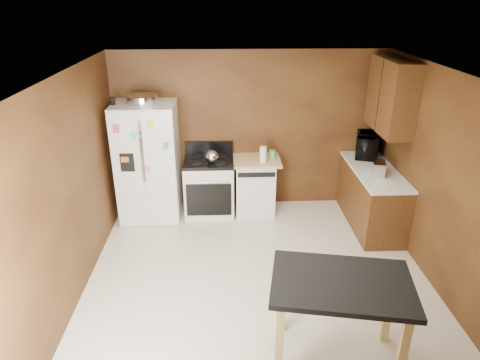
{
  "coord_description": "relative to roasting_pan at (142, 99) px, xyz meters",
  "views": [
    {
      "loc": [
        -0.4,
        -4.22,
        3.27
      ],
      "look_at": [
        -0.2,
        0.85,
        1.03
      ],
      "focal_mm": 32.0,
      "sensor_mm": 36.0,
      "label": 1
    }
  ],
  "objects": [
    {
      "name": "floor",
      "position": [
        1.56,
        -1.9,
        -1.86
      ],
      "size": [
        4.5,
        4.5,
        0.0
      ],
      "primitive_type": "plane",
      "color": "white",
      "rests_on": "ground"
    },
    {
      "name": "ceiling",
      "position": [
        1.56,
        -1.9,
        0.64
      ],
      "size": [
        4.5,
        4.5,
        0.0
      ],
      "primitive_type": "plane",
      "rotation": [
        3.14,
        0.0,
        0.0
      ],
      "color": "white",
      "rests_on": "ground"
    },
    {
      "name": "wall_back",
      "position": [
        1.56,
        0.35,
        -0.61
      ],
      "size": [
        4.2,
        0.0,
        4.2
      ],
      "primitive_type": "plane",
      "rotation": [
        1.57,
        0.0,
        0.0
      ],
      "color": "brown",
      "rests_on": "ground"
    },
    {
      "name": "wall_front",
      "position": [
        1.56,
        -4.15,
        -0.61
      ],
      "size": [
        4.2,
        0.0,
        4.2
      ],
      "primitive_type": "plane",
      "rotation": [
        -1.57,
        0.0,
        0.0
      ],
      "color": "brown",
      "rests_on": "ground"
    },
    {
      "name": "wall_left",
      "position": [
        -0.54,
        -1.9,
        -0.61
      ],
      "size": [
        0.0,
        4.5,
        4.5
      ],
      "primitive_type": "plane",
      "rotation": [
        1.57,
        0.0,
        1.57
      ],
      "color": "brown",
      "rests_on": "ground"
    },
    {
      "name": "wall_right",
      "position": [
        3.66,
        -1.9,
        -0.61
      ],
      "size": [
        0.0,
        4.5,
        4.5
      ],
      "primitive_type": "plane",
      "rotation": [
        1.57,
        0.0,
        -1.57
      ],
      "color": "brown",
      "rests_on": "ground"
    },
    {
      "name": "roasting_pan",
      "position": [
        0.0,
        0.0,
        0.0
      ],
      "size": [
        0.45,
        0.45,
        0.11
      ],
      "primitive_type": "cylinder",
      "color": "silver",
      "rests_on": "refrigerator"
    },
    {
      "name": "pen_cup",
      "position": [
        -0.41,
        -0.08,
        -0.0
      ],
      "size": [
        0.07,
        0.07,
        0.11
      ],
      "primitive_type": "cylinder",
      "color": "black",
      "rests_on": "refrigerator"
    },
    {
      "name": "kettle",
      "position": [
        0.98,
        -0.11,
        -0.86
      ],
      "size": [
        0.2,
        0.2,
        0.2
      ],
      "primitive_type": "sphere",
      "color": "silver",
      "rests_on": "gas_range"
    },
    {
      "name": "paper_towel",
      "position": [
        1.75,
        -0.07,
        -0.84
      ],
      "size": [
        0.14,
        0.14,
        0.24
      ],
      "primitive_type": "cylinder",
      "rotation": [
        0.0,
        0.0,
        0.39
      ],
      "color": "white",
      "rests_on": "dishwasher"
    },
    {
      "name": "green_canister",
      "position": [
        1.91,
        0.13,
        -0.91
      ],
      "size": [
        0.14,
        0.14,
        0.12
      ],
      "primitive_type": "cylinder",
      "rotation": [
        0.0,
        0.0,
        0.4
      ],
      "color": "#46B667",
      "rests_on": "dishwasher"
    },
    {
      "name": "toaster",
      "position": [
        3.32,
        -0.66,
        -0.86
      ],
      "size": [
        0.24,
        0.31,
        0.2
      ],
      "primitive_type": "cube",
      "rotation": [
        0.0,
        0.0,
        -0.28
      ],
      "color": "silver",
      "rests_on": "right_cabinets"
    },
    {
      "name": "microwave",
      "position": [
        3.4,
        0.15,
        -0.79
      ],
      "size": [
        0.57,
        0.7,
        0.34
      ],
      "primitive_type": "imported",
      "rotation": [
        0.0,
        0.0,
        1.27
      ],
      "color": "black",
      "rests_on": "right_cabinets"
    },
    {
      "name": "refrigerator",
      "position": [
        0.01,
        -0.04,
        -0.96
      ],
      "size": [
        0.9,
        0.8,
        1.8
      ],
      "color": "white",
      "rests_on": "ground"
    },
    {
      "name": "gas_range",
      "position": [
        0.92,
        0.02,
        -1.39
      ],
      "size": [
        0.76,
        0.68,
        1.1
      ],
      "color": "white",
      "rests_on": "ground"
    },
    {
      "name": "dishwasher",
      "position": [
        1.64,
        0.05,
        -1.4
      ],
      "size": [
        0.78,
        0.63,
        0.89
      ],
      "color": "white",
      "rests_on": "ground"
    },
    {
      "name": "right_cabinets",
      "position": [
        3.4,
        -0.42,
        -0.95
      ],
      "size": [
        0.63,
        1.58,
        2.45
      ],
      "color": "brown",
      "rests_on": "ground"
    },
    {
      "name": "island",
      "position": [
        2.19,
        -3.05,
        -1.08
      ],
      "size": [
        1.38,
        1.05,
        0.91
      ],
      "color": "black",
      "rests_on": "ground"
    }
  ]
}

